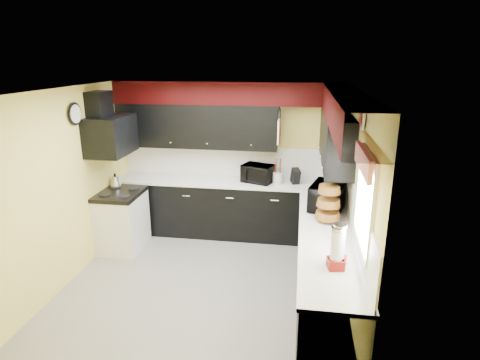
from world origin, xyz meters
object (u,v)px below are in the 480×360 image
at_px(kettle, 115,181).
at_px(microwave, 328,196).
at_px(utensil_crock, 278,178).
at_px(knife_block, 295,176).

bearing_deg(kettle, microwave, -9.28).
bearing_deg(utensil_crock, kettle, -169.53).
distance_m(utensil_crock, kettle, 2.55).
height_order(utensil_crock, knife_block, knife_block).
bearing_deg(kettle, knife_block, 9.88).
distance_m(microwave, kettle, 3.27).
relative_size(knife_block, kettle, 1.37).
height_order(microwave, kettle, microwave).
relative_size(microwave, knife_block, 2.47).
relative_size(utensil_crock, knife_block, 0.71).
distance_m(microwave, knife_block, 1.10).
relative_size(microwave, utensil_crock, 3.49).
xyz_separation_m(microwave, knife_block, (-0.44, 1.01, -0.04)).
height_order(knife_block, kettle, knife_block).
distance_m(knife_block, kettle, 2.82).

